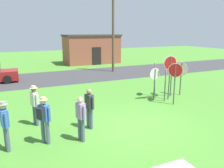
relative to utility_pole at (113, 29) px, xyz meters
name	(u,v)px	position (x,y,z in m)	size (l,w,h in m)	color
ground_plane	(133,127)	(-4.88, -12.43, -4.19)	(80.00, 80.00, 0.00)	#47842D
street_asphalt	(67,77)	(-4.88, -0.69, -4.19)	(60.00, 6.40, 0.01)	#38383A
building_background	(91,49)	(0.11, 6.69, -2.42)	(6.73, 3.84, 3.54)	brown
utility_pole	(113,29)	(0.00, 0.00, 0.00)	(1.80, 0.24, 8.03)	brown
stop_sign_low_front	(165,80)	(-1.45, -10.11, -2.92)	(0.41, 0.56, 1.89)	#474C4C
stop_sign_center_cluster	(170,70)	(-1.03, -9.93, -2.40)	(0.82, 0.14, 2.59)	#474C4C
stop_sign_rear_left	(181,73)	(0.27, -9.45, -2.76)	(0.23, 0.82, 2.09)	#474C4C
stop_sign_tallest	(155,73)	(-1.36, -8.96, -2.73)	(0.47, 0.59, 2.16)	#474C4C
stop_sign_leaning_left	(155,78)	(-1.84, -9.61, -2.91)	(0.69, 0.09, 1.90)	#474C4C
stop_sign_nearest	(172,72)	(-0.50, -9.46, -2.64)	(0.20, 0.76, 2.27)	#474C4C
stop_sign_rear_right	(175,76)	(-1.36, -10.79, -2.62)	(0.58, 0.53, 2.30)	#474C4C
person_in_teal	(44,117)	(-8.47, -12.36, -3.18)	(0.47, 0.48, 1.74)	#4C5670
person_near_signs	(89,106)	(-6.59, -11.79, -3.24)	(0.31, 0.55, 1.69)	#4C5670
person_with_sunhat	(81,116)	(-7.23, -12.69, -3.24)	(0.30, 0.55, 1.69)	#4C5670
person_in_blue	(35,103)	(-8.58, -10.50, -3.21)	(0.32, 0.55, 1.74)	#4C5670
person_holding_notes	(5,123)	(-9.72, -12.31, -3.21)	(0.31, 0.56, 1.74)	#4C5670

